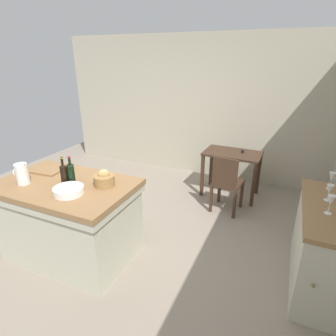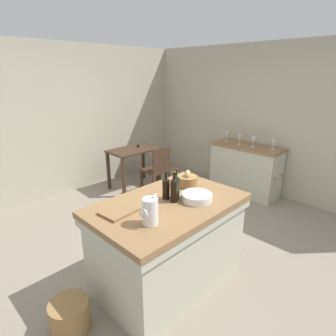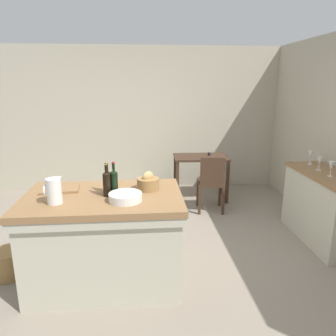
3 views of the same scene
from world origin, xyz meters
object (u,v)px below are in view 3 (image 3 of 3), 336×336
object	(u,v)px
cutting_board	(60,189)
wicker_hamper	(9,263)
side_cabinet	(324,207)
bread_basket	(148,183)
wine_glass_right	(311,155)
island_table	(105,236)
wine_bottle_dark	(114,182)
writing_desk	(201,163)
wooden_chair	(211,182)
wine_bottle_green	(107,183)
pitcher	(54,191)
wine_glass_middle	(320,161)
wine_glass_left	(331,166)
wash_bowl	(125,197)
wine_bottle_amber	(107,181)

from	to	relation	value
cutting_board	wicker_hamper	size ratio (longest dim) A/B	1.08
side_cabinet	bread_basket	distance (m)	2.32
side_cabinet	wine_glass_right	xyz separation A→B (m)	(0.00, 0.44, 0.57)
island_table	wine_bottle_dark	world-z (taller)	wine_bottle_dark
writing_desk	wooden_chair	distance (m)	0.61
side_cabinet	wine_bottle_green	size ratio (longest dim) A/B	3.94
writing_desk	bread_basket	size ratio (longest dim) A/B	4.18
writing_desk	pitcher	distance (m)	3.06
wine_bottle_green	wine_glass_middle	xyz separation A→B (m)	(2.55, 0.81, -0.04)
bread_basket	wine_glass_left	size ratio (longest dim) A/B	1.22
island_table	wicker_hamper	xyz separation A→B (m)	(-1.02, 0.17, -0.35)
wash_bowl	bread_basket	xyz separation A→B (m)	(0.21, 0.30, 0.03)
wine_bottle_dark	island_table	bearing A→B (deg)	-176.21
wash_bowl	wicker_hamper	bearing A→B (deg)	164.66
side_cabinet	wine_bottle_dark	bearing A→B (deg)	-165.96
pitcher	bread_basket	bearing A→B (deg)	20.73
cutting_board	wine_bottle_green	xyz separation A→B (m)	(0.48, -0.20, 0.12)
writing_desk	wine_glass_left	size ratio (longest dim) A/B	5.09
wooden_chair	wine_glass_middle	size ratio (longest dim) A/B	5.33
writing_desk	wine_bottle_amber	distance (m)	2.60
wicker_hamper	wine_bottle_green	bearing A→B (deg)	-10.64
cutting_board	wine_bottle_amber	bearing A→B (deg)	-11.31
wash_bowl	wine_bottle_green	world-z (taller)	wine_bottle_green
cutting_board	wine_bottle_green	size ratio (longest dim) A/B	1.13
wicker_hamper	writing_desk	bearing A→B (deg)	41.23
island_table	cutting_board	bearing A→B (deg)	158.46
wine_bottle_amber	side_cabinet	bearing A→B (deg)	12.24
pitcher	wash_bowl	xyz separation A→B (m)	(0.62, 0.01, -0.08)
wine_bottle_green	cutting_board	bearing A→B (deg)	157.27
wine_bottle_green	wine_glass_left	distance (m)	2.59
wicker_hamper	side_cabinet	bearing A→B (deg)	7.29
pitcher	wash_bowl	world-z (taller)	pitcher
pitcher	wine_bottle_amber	distance (m)	0.51
wicker_hamper	wine_glass_middle	bearing A→B (deg)	9.60
cutting_board	wine_bottle_amber	size ratio (longest dim) A/B	1.24
side_cabinet	cutting_board	xyz separation A→B (m)	(-3.07, -0.47, 0.48)
wine_bottle_dark	wine_bottle_green	distance (m)	0.07
writing_desk	wine_glass_right	xyz separation A→B (m)	(1.26, -1.20, 0.39)
wine_glass_middle	wicker_hamper	distance (m)	3.77
wine_bottle_amber	wine_glass_right	xyz separation A→B (m)	(2.59, 1.00, -0.02)
wine_bottle_amber	wine_glass_left	bearing A→B (deg)	9.71
wooden_chair	wine_bottle_dark	xyz separation A→B (m)	(-1.32, -1.68, 0.56)
writing_desk	island_table	bearing A→B (deg)	-121.20
cutting_board	wine_bottle_dark	size ratio (longest dim) A/B	1.12
bread_basket	wicker_hamper	distance (m)	1.69
wine_bottle_amber	wicker_hamper	world-z (taller)	wine_bottle_amber
wash_bowl	wine_glass_left	distance (m)	2.45
wine_glass_right	wicker_hamper	size ratio (longest dim) A/B	0.56
side_cabinet	bread_basket	world-z (taller)	bread_basket
writing_desk	wash_bowl	world-z (taller)	wash_bowl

